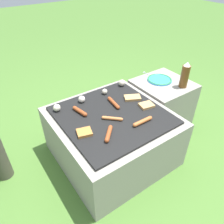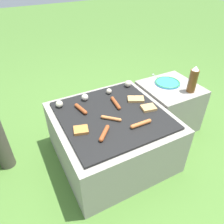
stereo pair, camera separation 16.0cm
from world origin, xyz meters
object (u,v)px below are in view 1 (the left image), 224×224
object	(u,v)px
sausage_front_center	(114,103)
condiment_bottle	(185,75)
fork_utensil	(150,75)
plate_colorful	(160,80)

from	to	relation	value
sausage_front_center	condiment_bottle	bearing A→B (deg)	-10.61
sausage_front_center	condiment_bottle	world-z (taller)	condiment_bottle
fork_utensil	sausage_front_center	bearing A→B (deg)	-161.07
sausage_front_center	condiment_bottle	distance (m)	0.68
plate_colorful	fork_utensil	size ratio (longest dim) A/B	1.14
plate_colorful	condiment_bottle	size ratio (longest dim) A/B	0.97
fork_utensil	plate_colorful	bearing A→B (deg)	-87.21
condiment_bottle	sausage_front_center	bearing A→B (deg)	169.39
plate_colorful	fork_utensil	world-z (taller)	plate_colorful
condiment_bottle	fork_utensil	size ratio (longest dim) A/B	1.18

